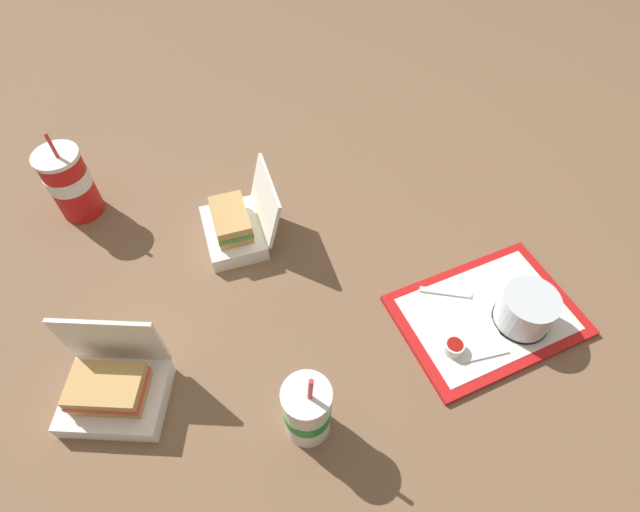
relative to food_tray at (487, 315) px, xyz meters
The scene contains 10 objects.
ground_plane 0.39m from the food_tray, 147.56° to the left, with size 3.20×3.20×0.00m, color brown.
food_tray is the anchor object (origin of this frame).
cake_container 0.08m from the food_tray, 27.60° to the right, with size 0.12×0.12×0.08m.
ketchup_cup 0.12m from the food_tray, 149.99° to the right, with size 0.04×0.04×0.02m.
napkin_stack 0.07m from the food_tray, 138.01° to the right, with size 0.10×0.10×0.00m, color white.
plastic_fork 0.10m from the food_tray, 134.16° to the left, with size 0.11×0.01×0.01m, color white.
clamshell_sandwich_right 0.75m from the food_tray, behind, with size 0.22×0.20×0.18m.
clamshell_sandwich_front 0.59m from the food_tray, 144.56° to the left, with size 0.18×0.19×0.16m.
soda_cup_center 0.45m from the food_tray, 162.01° to the right, with size 0.09×0.09×0.21m.
soda_cup_back 0.99m from the food_tray, 148.26° to the left, with size 0.10×0.10×0.24m.
Camera 1 is at (-0.14, -0.65, 0.92)m, focal length 28.00 mm.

